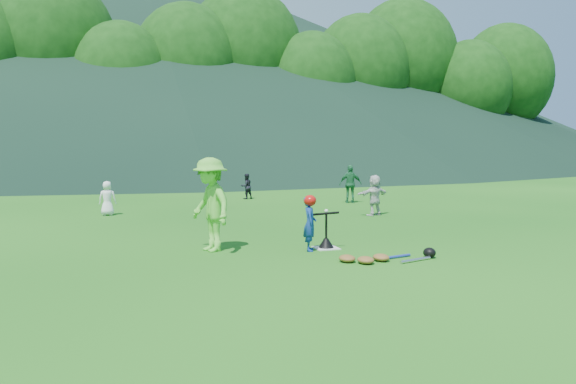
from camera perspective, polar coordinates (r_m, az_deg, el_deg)
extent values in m
plane|color=#155513|center=(11.04, 3.89, -5.74)|extent=(120.00, 120.00, 0.00)
cube|color=silver|center=(11.04, 3.89, -5.69)|extent=(0.45, 0.45, 0.02)
sphere|color=white|center=(10.93, 3.91, -1.94)|extent=(0.08, 0.08, 0.08)
imported|color=navy|center=(10.71, 2.23, -3.23)|extent=(0.35, 0.44, 1.05)
imported|color=#62CD3C|center=(10.73, -7.89, -1.27)|extent=(1.01, 1.31, 1.78)
imported|color=white|center=(16.74, -17.88, -0.61)|extent=(0.52, 0.38, 0.98)
imported|color=black|center=(20.68, -4.26, 0.57)|extent=(0.54, 0.48, 0.93)
imported|color=#1F683C|center=(19.38, 6.37, 0.81)|extent=(0.82, 0.51, 1.30)
imported|color=silver|center=(16.10, 8.78, -0.32)|extent=(1.13, 0.64, 1.16)
cone|color=black|center=(11.02, 3.89, -5.18)|extent=(0.30, 0.30, 0.18)
cylinder|color=black|center=(10.97, 3.90, -3.43)|extent=(0.04, 0.04, 0.50)
ellipsoid|color=red|center=(10.65, 2.24, -0.88)|extent=(0.24, 0.26, 0.22)
cylinder|color=black|center=(10.81, 3.69, -2.21)|extent=(0.62, 0.08, 0.07)
ellipsoid|color=olive|center=(9.74, 7.90, -6.86)|extent=(0.28, 0.34, 0.13)
ellipsoid|color=olive|center=(9.99, 9.43, -6.57)|extent=(0.28, 0.34, 0.13)
ellipsoid|color=olive|center=(9.83, 6.02, -6.72)|extent=(0.28, 0.34, 0.13)
cylinder|color=silver|center=(10.07, 12.81, -6.74)|extent=(0.70, 0.27, 0.06)
cylinder|color=#263FA5|center=(10.27, 10.86, -6.49)|extent=(0.67, 0.21, 0.05)
ellipsoid|color=black|center=(10.43, 14.18, -6.00)|extent=(0.22, 0.24, 0.19)
cube|color=gray|center=(38.34, -11.45, 2.72)|extent=(70.00, 0.03, 1.20)
cube|color=yellow|center=(38.32, -11.47, 3.68)|extent=(70.00, 0.08, 0.08)
cylinder|color=gray|center=(38.34, -11.45, 2.72)|extent=(0.07, 0.07, 1.30)
cylinder|color=#382314|center=(45.29, -22.58, 4.79)|extent=(0.56, 0.56, 4.38)
ellipsoid|color=#164711|center=(45.84, -22.88, 13.48)|extent=(9.50, 9.50, 10.92)
cylinder|color=#382314|center=(42.12, -16.39, 4.19)|extent=(0.56, 0.56, 3.22)
ellipsoid|color=#164711|center=(42.37, -16.56, 11.11)|extent=(6.99, 6.99, 8.04)
cylinder|color=#382314|center=(43.96, -10.15, 4.73)|extent=(0.56, 0.56, 3.81)
ellipsoid|color=#164711|center=(44.35, -10.27, 12.57)|extent=(8.28, 8.28, 9.53)
cylinder|color=#382314|center=(46.28, -4.46, 5.17)|extent=(0.56, 0.56, 4.41)
ellipsoid|color=#164711|center=(46.83, -4.52, 13.76)|extent=(9.58, 9.58, 11.01)
cylinder|color=#382314|center=(44.75, 2.43, 4.45)|extent=(0.56, 0.56, 3.25)
ellipsoid|color=#164711|center=(45.00, 2.46, 11.03)|extent=(7.07, 7.07, 8.13)
cylinder|color=#382314|center=(47.95, 7.25, 4.80)|extent=(0.56, 0.56, 3.85)
ellipsoid|color=#164711|center=(48.32, 7.33, 12.06)|extent=(8.36, 8.36, 9.61)
cylinder|color=#382314|center=(51.45, 11.44, 5.09)|extent=(0.56, 0.56, 4.44)
ellipsoid|color=#164711|center=(51.95, 11.57, 12.88)|extent=(9.65, 9.65, 11.10)
cylinder|color=#382314|center=(51.44, 17.75, 4.31)|extent=(0.56, 0.56, 3.29)
ellipsoid|color=#164711|center=(51.66, 17.91, 10.10)|extent=(7.14, 7.14, 8.22)
cylinder|color=#382314|center=(55.51, 20.94, 4.55)|extent=(0.56, 0.56, 3.88)
ellipsoid|color=#164711|center=(55.84, 21.14, 10.89)|extent=(8.44, 8.44, 9.70)
cone|color=black|center=(94.23, -15.18, 13.34)|extent=(140.00, 140.00, 32.00)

